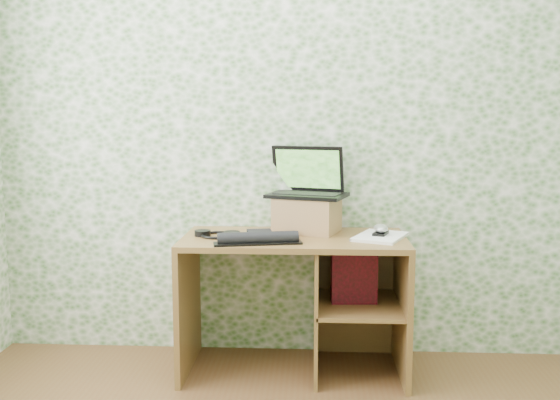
# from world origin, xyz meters

# --- Properties ---
(wall_back) EXTENTS (3.50, 0.00, 3.50)m
(wall_back) POSITION_xyz_m (0.00, 1.75, 1.30)
(wall_back) COLOR white
(wall_back) RESTS_ON ground
(desk) EXTENTS (1.20, 0.60, 0.75)m
(desk) POSITION_xyz_m (0.08, 1.47, 0.48)
(desk) COLOR brown
(desk) RESTS_ON floor
(riser) EXTENTS (0.40, 0.36, 0.20)m
(riser) POSITION_xyz_m (0.07, 1.58, 0.85)
(riser) COLOR #A76F4A
(riser) RESTS_ON desk
(laptop) EXTENTS (0.48, 0.41, 0.28)m
(laptop) POSITION_xyz_m (0.07, 1.63, 1.01)
(laptop) COLOR black
(laptop) RESTS_ON riser
(keyboard) EXTENTS (0.46, 0.31, 0.06)m
(keyboard) POSITION_xyz_m (-0.18, 1.30, 0.77)
(keyboard) COLOR black
(keyboard) RESTS_ON desk
(headphones) EXTENTS (0.25, 0.20, 0.03)m
(headphones) POSITION_xyz_m (-0.42, 1.43, 0.76)
(headphones) COLOR black
(headphones) RESTS_ON desk
(notepad) EXTENTS (0.34, 0.39, 0.02)m
(notepad) POSITION_xyz_m (0.46, 1.43, 0.76)
(notepad) COLOR white
(notepad) RESTS_ON desk
(mouse) EXTENTS (0.11, 0.14, 0.04)m
(mouse) POSITION_xyz_m (0.46, 1.45, 0.79)
(mouse) COLOR #B6B6B9
(mouse) RESTS_ON notepad
(pen) EXTENTS (0.05, 0.15, 0.01)m
(pen) POSITION_xyz_m (0.49, 1.46, 0.77)
(pen) COLOR black
(pen) RESTS_ON notepad
(red_box) EXTENTS (0.25, 0.10, 0.29)m
(red_box) POSITION_xyz_m (0.32, 1.44, 0.54)
(red_box) COLOR maroon
(red_box) RESTS_ON desk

